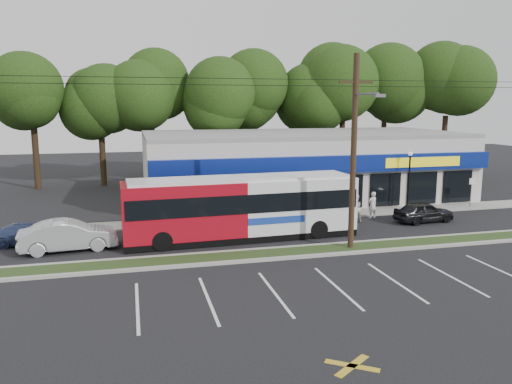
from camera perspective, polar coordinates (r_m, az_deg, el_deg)
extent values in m
plane|color=black|center=(24.88, 5.35, -7.63)|extent=(120.00, 120.00, 0.00)
cube|color=#1F3314|center=(25.76, 4.61, -6.86)|extent=(40.00, 1.60, 0.12)
cube|color=#9E9E93|center=(24.99, 5.24, -7.38)|extent=(40.00, 0.25, 0.14)
cube|color=#9E9E93|center=(26.53, 4.02, -6.33)|extent=(40.00, 0.25, 0.14)
cube|color=#9E9E93|center=(34.73, 8.20, -2.52)|extent=(32.00, 2.20, 0.10)
cube|color=#B8B5AA|center=(40.94, 5.23, 2.92)|extent=(25.00, 12.00, 5.00)
cube|color=navy|center=(35.04, 8.63, 3.14)|extent=(25.00, 0.50, 1.20)
cube|color=black|center=(35.50, 8.43, -0.03)|extent=(24.00, 0.12, 2.40)
cube|color=yellow|center=(38.06, 18.58, 3.27)|extent=(6.00, 0.06, 0.70)
cube|color=gray|center=(40.70, 5.29, 6.62)|extent=(25.00, 12.00, 0.30)
cylinder|color=black|center=(25.91, 11.08, 4.24)|extent=(0.30, 0.30, 10.00)
cube|color=black|center=(25.81, 11.35, 12.22)|extent=(1.80, 0.12, 0.12)
cylinder|color=#59595E|center=(24.71, 12.51, 10.89)|extent=(0.10, 2.40, 0.10)
cube|color=#59595E|center=(23.55, 13.94, 10.65)|extent=(0.50, 0.25, 0.15)
cylinder|color=black|center=(24.69, 4.90, 12.71)|extent=(50.00, 0.02, 0.02)
cylinder|color=black|center=(24.67, 4.88, 12.02)|extent=(50.00, 0.02, 0.02)
cylinder|color=black|center=(36.88, 17.06, 0.95)|extent=(0.12, 0.12, 4.00)
sphere|color=silver|center=(36.62, 17.23, 4.20)|extent=(0.30, 0.30, 0.30)
cylinder|color=#59595E|center=(39.66, 23.34, -0.14)|extent=(0.06, 0.06, 2.20)
cube|color=white|center=(39.49, 23.47, 1.14)|extent=(0.45, 0.04, 0.45)
cylinder|color=black|center=(49.20, -23.49, 3.74)|extent=(0.56, 0.56, 5.72)
sphere|color=black|center=(48.99, -23.95, 10.25)|extent=(6.76, 6.76, 6.76)
cylinder|color=black|center=(48.64, -17.66, 4.04)|extent=(0.56, 0.56, 5.72)
sphere|color=black|center=(48.43, -18.01, 10.62)|extent=(6.76, 6.76, 6.76)
cylinder|color=black|center=(48.59, -11.75, 4.29)|extent=(0.56, 0.56, 5.72)
sphere|color=black|center=(48.38, -11.99, 10.89)|extent=(6.76, 6.76, 6.76)
cylinder|color=black|center=(49.05, -5.89, 4.50)|extent=(0.56, 0.56, 5.72)
sphere|color=black|center=(48.84, -6.01, 11.04)|extent=(6.76, 6.76, 6.76)
cylinder|color=black|center=(50.01, -0.20, 4.66)|extent=(0.56, 0.56, 5.72)
sphere|color=black|center=(49.80, -0.20, 11.07)|extent=(6.76, 6.76, 6.76)
cylinder|color=black|center=(51.44, 5.23, 4.76)|extent=(0.56, 0.56, 5.72)
sphere|color=black|center=(51.23, 5.33, 11.00)|extent=(6.76, 6.76, 6.76)
cylinder|color=black|center=(53.30, 10.33, 4.83)|extent=(0.56, 0.56, 5.72)
sphere|color=black|center=(53.10, 10.52, 10.84)|extent=(6.76, 6.76, 6.76)
cylinder|color=black|center=(55.55, 15.05, 4.85)|extent=(0.56, 0.56, 5.72)
sphere|color=black|center=(55.36, 15.32, 10.62)|extent=(6.76, 6.76, 6.76)
cylinder|color=black|center=(58.14, 19.38, 4.84)|extent=(0.56, 0.56, 5.72)
sphere|color=black|center=(57.96, 19.70, 10.35)|extent=(6.76, 6.76, 6.76)
cube|color=#A00C1A|center=(27.41, -8.29, -1.97)|extent=(6.65, 2.99, 3.00)
cube|color=white|center=(29.03, 4.58, -1.23)|extent=(6.65, 2.99, 3.00)
cube|color=black|center=(28.42, -1.65, -4.90)|extent=(13.18, 3.21, 0.38)
cube|color=black|center=(27.97, -1.67, -0.89)|extent=(12.92, 3.31, 1.04)
cube|color=black|center=(30.33, 10.42, -0.51)|extent=(0.16, 2.32, 1.53)
cube|color=#193899|center=(27.35, 2.40, -3.25)|extent=(3.27, 0.17, 0.38)
cube|color=white|center=(27.77, -1.68, 1.53)|extent=(12.52, 2.97, 0.20)
cylinder|color=black|center=(26.38, -10.65, -5.55)|extent=(1.06, 0.35, 1.05)
cylinder|color=black|center=(28.77, -11.17, -4.26)|extent=(1.06, 0.35, 1.05)
cylinder|color=black|center=(28.55, 7.16, -4.26)|extent=(1.06, 0.35, 1.05)
cylinder|color=black|center=(30.78, 5.31, -3.18)|extent=(1.06, 0.35, 1.05)
imported|color=black|center=(33.97, 18.62, -2.16)|extent=(4.05, 1.93, 1.34)
imported|color=#AFB3B7|center=(27.71, -20.65, -4.68)|extent=(5.03, 2.22, 1.61)
imported|color=navy|center=(29.75, -24.35, -4.37)|extent=(4.20, 1.95, 1.19)
imported|color=silver|center=(34.18, 13.18, -1.44)|extent=(0.72, 0.54, 1.78)
imported|color=beige|center=(32.79, 11.30, -1.84)|extent=(0.96, 0.80, 1.80)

